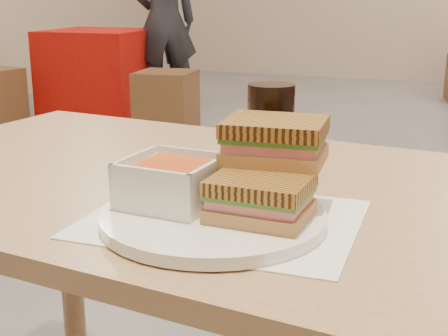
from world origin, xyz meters
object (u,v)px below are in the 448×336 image
at_px(plate, 213,217).
at_px(patron_a, 164,21).
at_px(main_table, 201,247).
at_px(bg_chair_0r, 166,102).
at_px(panini_lower, 260,198).
at_px(soup_bowl, 172,184).
at_px(cola_glass, 271,134).
at_px(bg_table_0, 99,72).

bearing_deg(plate, patron_a, 117.76).
distance_m(main_table, bg_chair_0r, 3.75).
bearing_deg(panini_lower, plate, -179.83).
bearing_deg(main_table, panini_lower, -47.88).
height_order(soup_bowl, panini_lower, soup_bowl).
distance_m(cola_glass, patron_a, 4.63).
xyz_separation_m(panini_lower, bg_table_0, (-2.79, 3.96, -0.44)).
bearing_deg(soup_bowl, main_table, 101.44).
xyz_separation_m(main_table, plate, (0.10, -0.17, 0.12)).
xyz_separation_m(cola_glass, patron_a, (-2.25, 4.05, -0.04)).
bearing_deg(patron_a, plate, -62.24).
xyz_separation_m(soup_bowl, cola_glass, (0.07, 0.19, 0.03)).
bearing_deg(patron_a, bg_table_0, -150.27).
bearing_deg(bg_table_0, plate, -55.43).
relative_size(cola_glass, bg_table_0, 0.17).
relative_size(plate, panini_lower, 2.40).
bearing_deg(bg_table_0, bg_chair_0r, -28.65).
bearing_deg(cola_glass, soup_bowl, -110.39).
distance_m(soup_bowl, patron_a, 4.76).
bearing_deg(soup_bowl, panini_lower, -4.43).
xyz_separation_m(cola_glass, bg_chair_0r, (-1.85, 3.27, -0.60)).
distance_m(soup_bowl, bg_chair_0r, 3.93).
distance_m(main_table, panini_lower, 0.28).
distance_m(main_table, cola_glass, 0.22).
xyz_separation_m(bg_table_0, patron_a, (0.50, 0.28, 0.43)).
xyz_separation_m(main_table, patron_a, (-2.14, 4.07, 0.15)).
distance_m(bg_table_0, patron_a, 0.71).
height_order(plate, panini_lower, panini_lower).
distance_m(cola_glass, bg_chair_0r, 3.80).
relative_size(panini_lower, bg_chair_0r, 0.26).
distance_m(plate, patron_a, 4.80).
bearing_deg(cola_glass, main_table, -164.68).
xyz_separation_m(plate, panini_lower, (0.06, 0.00, 0.03)).
bearing_deg(panini_lower, main_table, 132.12).
distance_m(plate, bg_table_0, 4.83).
height_order(main_table, plate, plate).
relative_size(plate, cola_glass, 1.88).
height_order(plate, bg_chair_0r, plate).
relative_size(soup_bowl, bg_table_0, 0.14).
relative_size(cola_glass, patron_a, 0.10).
bearing_deg(soup_bowl, patron_a, 117.16).
distance_m(bg_table_0, bg_chair_0r, 1.03).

